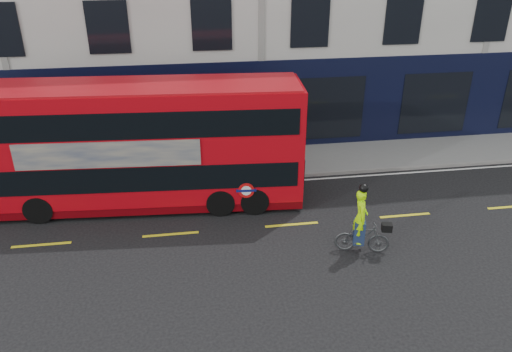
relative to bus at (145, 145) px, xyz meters
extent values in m
plane|color=black|center=(4.70, -3.80, -2.23)|extent=(120.00, 120.00, 0.00)
cube|color=gray|center=(4.70, 2.70, -2.17)|extent=(60.00, 3.00, 0.12)
cube|color=slate|center=(4.70, 1.20, -2.17)|extent=(60.00, 0.12, 0.13)
cube|color=black|center=(4.70, 4.18, -0.23)|extent=(50.00, 0.08, 4.00)
cube|color=silver|center=(4.70, 0.90, -2.23)|extent=(58.00, 0.10, 0.01)
cube|color=#BD0711|center=(-0.04, 0.00, 0.13)|extent=(10.89, 3.19, 3.86)
cube|color=#5E0308|center=(-0.04, 0.00, -1.94)|extent=(10.88, 3.14, 0.29)
cube|color=black|center=(-0.04, 0.00, -0.72)|extent=(10.46, 3.20, 0.88)
cube|color=black|center=(-0.04, 0.00, 1.14)|extent=(10.46, 3.20, 0.88)
cube|color=#9D0B13|center=(-0.04, 0.00, 2.08)|extent=(10.67, 3.07, 0.08)
cube|color=black|center=(5.34, -0.37, -0.72)|extent=(0.19, 2.19, 0.88)
cube|color=black|center=(5.34, -0.37, 1.14)|extent=(0.19, 2.19, 0.88)
cube|color=tan|center=(-1.10, -1.17, 0.21)|extent=(5.85, 0.45, 0.88)
cylinder|color=red|center=(3.28, -1.48, -1.26)|extent=(0.55, 0.06, 0.55)
cylinder|color=white|center=(3.28, -1.49, -1.26)|extent=(0.35, 0.04, 0.35)
cube|color=#0C1459|center=(3.28, -1.49, -1.26)|extent=(0.68, 0.07, 0.09)
cylinder|color=black|center=(3.66, -0.25, -1.74)|extent=(1.15, 2.55, 0.98)
cylinder|color=black|center=(2.49, -0.17, -1.74)|extent=(1.15, 2.55, 0.98)
cylinder|color=black|center=(-3.55, 0.25, -1.74)|extent=(1.15, 2.55, 0.98)
imported|color=#404345|center=(6.45, -4.13, -1.74)|extent=(1.70, 0.87, 0.98)
imported|color=#A1ED01|center=(6.35, -4.10, -1.00)|extent=(0.56, 0.71, 1.71)
cube|color=black|center=(7.12, -4.31, -1.33)|extent=(0.35, 0.31, 0.24)
cube|color=#1B2848|center=(6.35, -4.10, -1.53)|extent=(0.42, 0.48, 0.75)
sphere|color=black|center=(6.35, -4.10, -0.06)|extent=(0.28, 0.28, 0.28)
camera|label=1|loc=(1.37, -16.21, 6.55)|focal=35.00mm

